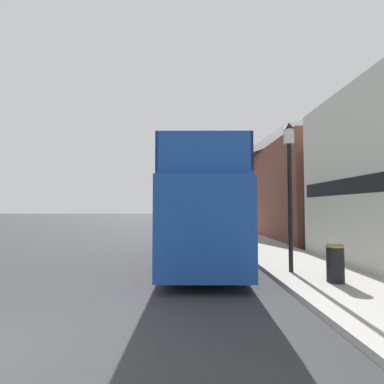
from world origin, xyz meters
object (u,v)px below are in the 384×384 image
(tour_bus, at_px, (200,213))
(parked_car_ahead_of_bus, at_px, (205,228))
(lamp_post_second, at_px, (234,185))
(litter_bin, at_px, (335,262))
(lamp_post_third, at_px, (217,193))
(lamp_post_nearest, at_px, (289,168))

(tour_bus, relative_size, parked_car_ahead_of_bus, 2.25)
(tour_bus, xyz_separation_m, lamp_post_second, (2.43, 6.06, 1.56))
(litter_bin, bearing_deg, lamp_post_second, 94.79)
(lamp_post_third, relative_size, litter_bin, 4.84)
(tour_bus, distance_m, litter_bin, 5.52)
(lamp_post_second, height_order, litter_bin, lamp_post_second)
(parked_car_ahead_of_bus, height_order, litter_bin, parked_car_ahead_of_bus)
(lamp_post_second, bearing_deg, lamp_post_third, 89.89)
(lamp_post_nearest, xyz_separation_m, lamp_post_second, (-0.16, 9.02, 0.11))
(parked_car_ahead_of_bus, bearing_deg, lamp_post_third, 77.85)
(lamp_post_nearest, xyz_separation_m, lamp_post_third, (-0.15, 18.04, 0.11))
(lamp_post_nearest, bearing_deg, litter_bin, -61.61)
(parked_car_ahead_of_bus, distance_m, lamp_post_nearest, 12.05)
(lamp_post_third, bearing_deg, tour_bus, -99.22)
(lamp_post_third, bearing_deg, lamp_post_second, -90.11)
(lamp_post_nearest, height_order, lamp_post_second, lamp_post_second)
(parked_car_ahead_of_bus, height_order, lamp_post_nearest, lamp_post_nearest)
(parked_car_ahead_of_bus, bearing_deg, lamp_post_second, -56.14)
(lamp_post_nearest, bearing_deg, lamp_post_third, 90.46)
(tour_bus, bearing_deg, lamp_post_second, 70.13)
(parked_car_ahead_of_bus, relative_size, lamp_post_nearest, 0.96)
(tour_bus, xyz_separation_m, lamp_post_nearest, (2.59, -2.96, 1.45))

